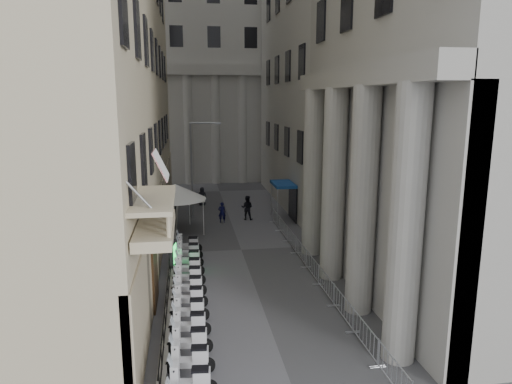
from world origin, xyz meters
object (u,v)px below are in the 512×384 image
(security_tent, at_px, (183,193))
(pedestrian_a, at_px, (222,212))
(street_lamp, at_px, (195,162))
(pedestrian_b, at_px, (247,208))
(info_kiosk, at_px, (173,257))

(security_tent, distance_m, pedestrian_a, 4.43)
(street_lamp, bearing_deg, pedestrian_b, -23.67)
(pedestrian_a, xyz_separation_m, pedestrian_b, (2.04, 0.58, 0.16))
(info_kiosk, bearing_deg, pedestrian_a, 81.90)
(info_kiosk, relative_size, pedestrian_b, 0.94)
(pedestrian_a, height_order, pedestrian_b, pedestrian_b)
(info_kiosk, xyz_separation_m, pedestrian_a, (3.50, 10.09, -0.12))
(info_kiosk, height_order, pedestrian_b, pedestrian_b)
(security_tent, distance_m, street_lamp, 4.97)
(street_lamp, distance_m, info_kiosk, 12.77)
(street_lamp, relative_size, info_kiosk, 4.18)
(security_tent, relative_size, pedestrian_b, 2.24)
(security_tent, xyz_separation_m, pedestrian_a, (2.91, 2.56, -2.15))
(street_lamp, height_order, info_kiosk, street_lamp)
(security_tent, bearing_deg, street_lamp, 78.36)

